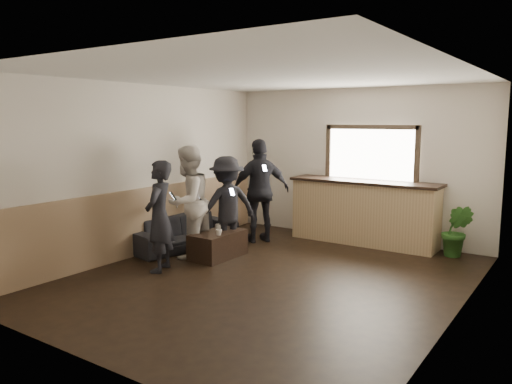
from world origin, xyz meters
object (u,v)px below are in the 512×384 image
Objects in this scene: sofa at (184,232)px; person_d at (260,191)px; bar_counter at (364,208)px; cup_b at (219,232)px; person_b at (188,202)px; person_c at (227,205)px; person_a at (159,216)px; potted_plant at (457,231)px; cup_a at (219,227)px; coffee_table at (218,245)px.

person_d is at bearing -24.51° from sofa.
bar_counter is 26.66× the size of cup_b.
person_d is (0.39, 1.52, 0.03)m from person_b.
sofa is 1.00m from person_c.
potted_plant is at bearing 109.28° from person_a.
bar_counter reaches higher than potted_plant.
cup_b is 1.54m from person_d.
cup_a is 0.08× the size of person_c.
cup_a is at bearing -147.96° from potted_plant.
person_a is at bearing -103.91° from coffee_table.
sofa is at bearing -137.17° from person_b.
sofa is 0.86m from person_b.
coffee_table is (0.87, -0.15, -0.07)m from sofa.
cup_a is 0.08× the size of person_a.
coffee_table is at bearing 37.55° from person_d.
cup_a is (-1.67, -2.10, -0.17)m from bar_counter.
bar_counter is at bearing 157.05° from person_d.
bar_counter reaches higher than cup_a.
person_c is 1.01m from person_d.
bar_counter is at bearing 168.17° from person_c.
person_b reaches higher than person_c.
coffee_table is 1.09× the size of potted_plant.
person_c reaches higher than cup_b.
potted_plant is 3.77m from person_c.
coffee_table is at bearing -57.16° from cup_a.
bar_counter reaches higher than person_c.
person_a is 0.83m from person_b.
person_d is (-0.18, 1.45, 0.47)m from cup_b.
sofa is 4.55m from potted_plant.
person_b is at bearing 21.80° from person_d.
sofa reaches higher than coffee_table.
person_c is at bearing 136.83° from person_b.
cup_a is at bearing 148.15° from person_a.
person_a reaches higher than person_c.
person_b is (-0.57, -0.07, 0.44)m from cup_b.
bar_counter is 1.63m from potted_plant.
coffee_table is 0.85m from person_b.
cup_a is at bearing 122.84° from coffee_table.
potted_plant reaches higher than cup_b.
potted_plant is at bearing 117.12° from person_b.
coffee_table is 1.48m from person_d.
coffee_table is at bearing 112.12° from person_b.
bar_counter is 1.43× the size of person_d.
person_a reaches higher than cup_a.
person_b is 0.65m from person_c.
person_a is (0.61, -1.19, 0.54)m from sofa.
bar_counter reaches higher than person_d.
person_a is at bearing -136.81° from potted_plant.
sofa is 1.56m from person_d.
person_c is (0.06, 0.14, 0.35)m from cup_a.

